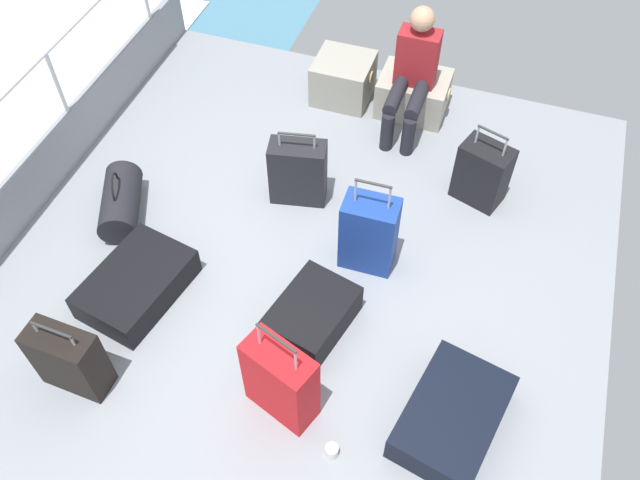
{
  "coord_description": "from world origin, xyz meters",
  "views": [
    {
      "loc": [
        1.06,
        -2.54,
        3.91
      ],
      "look_at": [
        0.11,
        0.24,
        0.25
      ],
      "focal_mm": 37.05,
      "sensor_mm": 36.0,
      "label": 1
    }
  ],
  "objects": [
    {
      "name": "paper_cup",
      "position": [
        0.65,
        -1.12,
        0.05
      ],
      "size": [
        0.08,
        0.08,
        0.1
      ],
      "primitive_type": "cylinder",
      "color": "white",
      "rests_on": "ground_plane"
    },
    {
      "name": "suitcase_6",
      "position": [
        -1.05,
        -1.17,
        0.27
      ],
      "size": [
        0.44,
        0.23,
        0.63
      ],
      "color": "black",
      "rests_on": "ground_plane"
    },
    {
      "name": "cargo_crate_0",
      "position": [
        -0.3,
        2.11,
        0.2
      ],
      "size": [
        0.53,
        0.48,
        0.39
      ],
      "color": "gray",
      "rests_on": "ground_plane"
    },
    {
      "name": "suitcase_1",
      "position": [
        0.24,
        -0.29,
        0.13
      ],
      "size": [
        0.57,
        0.69,
        0.25
      ],
      "color": "black",
      "rests_on": "ground_plane"
    },
    {
      "name": "suitcase_3",
      "position": [
        -0.26,
        0.81,
        0.27
      ],
      "size": [
        0.47,
        0.3,
        0.67
      ],
      "color": "black",
      "rests_on": "ground_plane"
    },
    {
      "name": "suitcase_4",
      "position": [
        1.09,
        1.26,
        0.26
      ],
      "size": [
        0.44,
        0.36,
        0.69
      ],
      "color": "black",
      "rests_on": "ground_plane"
    },
    {
      "name": "cargo_crate_1",
      "position": [
        0.34,
        2.13,
        0.18
      ],
      "size": [
        0.63,
        0.47,
        0.36
      ],
      "color": "#9E9989",
      "rests_on": "ground_plane"
    },
    {
      "name": "suitcase_7",
      "position": [
        -1.01,
        -0.44,
        0.11
      ],
      "size": [
        0.66,
        0.87,
        0.22
      ],
      "color": "black",
      "rests_on": "ground_plane"
    },
    {
      "name": "passenger_seated",
      "position": [
        0.34,
        1.95,
        0.55
      ],
      "size": [
        0.34,
        0.66,
        1.06
      ],
      "color": "maroon",
      "rests_on": "ground_plane"
    },
    {
      "name": "duffel_bag",
      "position": [
        -1.48,
        0.19,
        0.15
      ],
      "size": [
        0.51,
        0.68,
        0.42
      ],
      "color": "black",
      "rests_on": "ground_plane"
    },
    {
      "name": "gunwale_port",
      "position": [
        -2.17,
        0.0,
        0.23
      ],
      "size": [
        0.06,
        5.2,
        0.45
      ],
      "primitive_type": "cube",
      "color": "gray",
      "rests_on": "ground_plane"
    },
    {
      "name": "suitcase_2",
      "position": [
        1.29,
        -0.7,
        0.11
      ],
      "size": [
        0.68,
        0.88,
        0.22
      ],
      "color": "black",
      "rests_on": "ground_plane"
    },
    {
      "name": "suitcase_0",
      "position": [
        0.26,
        -0.91,
        0.32
      ],
      "size": [
        0.49,
        0.35,
        0.83
      ],
      "color": "red",
      "rests_on": "ground_plane"
    },
    {
      "name": "suitcase_5",
      "position": [
        0.44,
        0.37,
        0.31
      ],
      "size": [
        0.39,
        0.26,
        0.83
      ],
      "color": "navy",
      "rests_on": "ground_plane"
    },
    {
      "name": "ground_plane",
      "position": [
        0.0,
        0.0,
        -0.03
      ],
      "size": [
        4.4,
        5.2,
        0.06
      ],
      "primitive_type": "cube",
      "color": "gray"
    }
  ]
}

